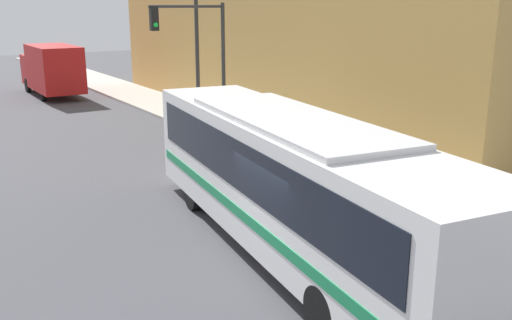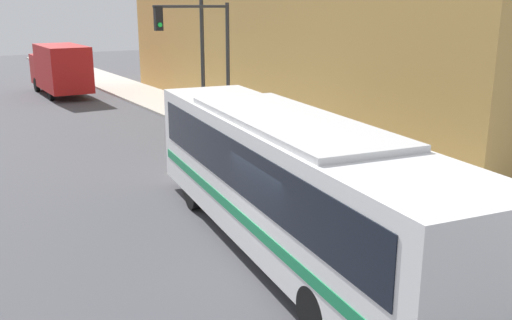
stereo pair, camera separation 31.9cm
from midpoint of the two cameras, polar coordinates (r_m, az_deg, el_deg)
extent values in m
plane|color=#47474C|center=(12.41, 3.18, -11.25)|extent=(120.00, 120.00, 0.00)
cube|color=#B7B2A8|center=(32.15, -7.95, 5.38)|extent=(3.29, 70.00, 0.14)
cube|color=tan|center=(29.87, 3.87, 12.86)|extent=(6.00, 28.66, 8.55)
cube|color=white|center=(12.72, 3.87, -2.13)|extent=(4.01, 12.16, 2.66)
cube|color=black|center=(12.59, 3.91, -0.05)|extent=(3.92, 11.22, 1.10)
cube|color=#197F4C|center=(12.91, 3.83, -4.61)|extent=(3.99, 11.69, 0.24)
cube|color=silver|center=(12.38, 3.99, 3.98)|extent=(3.09, 6.81, 0.16)
cylinder|color=black|center=(16.72, 1.26, -2.32)|extent=(0.41, 0.98, 0.95)
cylinder|color=black|center=(15.99, -5.72, -3.23)|extent=(0.41, 0.98, 0.95)
cylinder|color=black|center=(11.23, 16.63, -12.20)|extent=(0.41, 0.98, 0.95)
cylinder|color=black|center=(10.11, 6.95, -14.89)|extent=(0.41, 0.98, 0.95)
cube|color=#B21919|center=(37.07, -18.53, 8.75)|extent=(2.36, 5.13, 2.69)
cube|color=#B21919|center=(40.57, -19.64, 8.60)|extent=(2.25, 1.99, 1.90)
cylinder|color=black|center=(40.14, -20.86, 7.05)|extent=(0.25, 0.90, 0.90)
cylinder|color=black|center=(36.09, -19.59, 6.34)|extent=(0.25, 0.90, 0.90)
cylinder|color=red|center=(17.56, 11.11, -1.88)|extent=(0.23, 0.23, 0.59)
sphere|color=red|center=(17.45, 11.17, -0.73)|extent=(0.22, 0.22, 0.22)
cylinder|color=red|center=(17.46, 11.39, -1.89)|extent=(0.10, 0.14, 0.10)
cylinder|color=#2D2D2D|center=(24.17, -2.44, 8.97)|extent=(0.16, 0.16, 5.46)
cylinder|color=#2D2D2D|center=(23.29, -6.08, 15.02)|extent=(3.20, 0.11, 0.11)
cube|color=black|center=(22.74, -9.33, 13.77)|extent=(0.30, 0.24, 0.90)
sphere|color=#19D83F|center=(22.61, -9.17, 13.20)|extent=(0.18, 0.18, 0.18)
cylinder|color=#2D2D2D|center=(26.45, -5.03, 10.90)|extent=(0.18, 0.18, 6.77)
camera|label=1|loc=(0.16, -89.42, 0.16)|focal=40.00mm
camera|label=2|loc=(0.16, 90.58, -0.16)|focal=40.00mm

